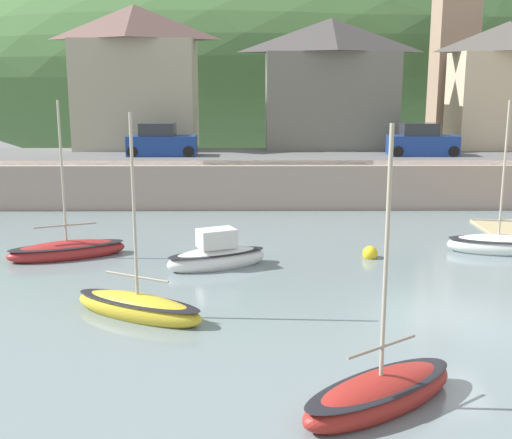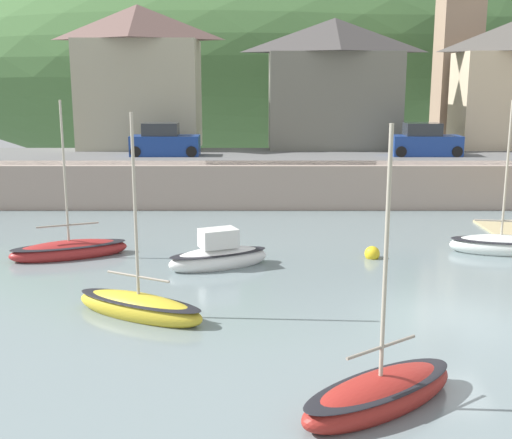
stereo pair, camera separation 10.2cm
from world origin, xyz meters
The scene contains 14 objects.
quay_seawall centered at (0.00, 17.50, 1.36)m, with size 48.00×9.40×2.40m.
hillside_backdrop centered at (-3.55, 55.20, 8.75)m, with size 80.00×44.00×25.00m.
waterfront_building_left centered at (-13.36, 25.20, 7.09)m, with size 8.03×4.89×9.21m.
waterfront_building_centre centered at (-0.60, 25.20, 6.67)m, with size 8.75×4.91×8.38m.
waterfront_building_right centered at (10.98, 25.20, 6.59)m, with size 7.05×4.35×8.20m.
church_with_spire centered at (8.67, 29.20, 10.11)m, with size 3.00×3.00×14.99m.
motorboat_with_cabin centered at (-13.05, 6.53, 0.29)m, with size 4.69×2.96×6.30m.
rowboat_small_beached centered at (-7.09, 5.15, 0.41)m, with size 4.03×2.69×1.68m.
sailboat_tall_mast centered at (-3.07, -5.35, 0.31)m, with size 4.18×3.53×6.20m.
dinghy_open_wooden centered at (-9.15, 0.02, 0.30)m, with size 4.41×3.04×6.16m.
sailboat_nearest_shore centered at (4.17, 7.16, 0.32)m, with size 4.17×2.07×6.30m.
parked_car_near_slipway centered at (-11.21, 20.70, 3.20)m, with size 4.11×1.82×1.95m.
parked_car_by_wall centered at (4.45, 20.70, 3.20)m, with size 4.11×1.82×1.95m.
mooring_buoy centered at (-1.15, 6.38, 0.18)m, with size 0.60×0.60×0.60m.
Camera 1 is at (-5.80, -17.84, 6.79)m, focal length 44.97 mm.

